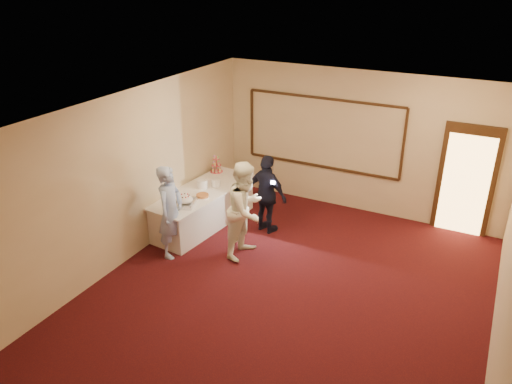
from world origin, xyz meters
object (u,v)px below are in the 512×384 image
at_px(cupcake_stand, 216,166).
at_px(buffet_table, 203,207).
at_px(woman, 246,210).
at_px(plate_stack_a, 202,184).
at_px(man, 171,212).
at_px(tart, 203,196).
at_px(guest, 267,194).
at_px(plate_stack_b, 216,183).
at_px(pavlova_tray, 185,201).

bearing_deg(cupcake_stand, buffet_table, -75.65).
bearing_deg(woman, cupcake_stand, 48.91).
xyz_separation_m(cupcake_stand, plate_stack_a, (0.20, -0.87, -0.05)).
bearing_deg(man, plate_stack_a, 1.48).
bearing_deg(buffet_table, tart, -54.52).
relative_size(man, woman, 0.96).
xyz_separation_m(buffet_table, guest, (1.28, 0.36, 0.41)).
bearing_deg(plate_stack_b, tart, -85.70).
height_order(man, guest, man).
distance_m(tart, guest, 1.25).
distance_m(cupcake_stand, guest, 1.65).
bearing_deg(plate_stack_a, pavlova_tray, -80.75).
bearing_deg(plate_stack_b, guest, 3.53).
xyz_separation_m(plate_stack_a, woman, (1.37, -0.69, 0.04)).
height_order(tart, guest, guest).
xyz_separation_m(tart, woman, (1.13, -0.32, 0.10)).
bearing_deg(guest, plate_stack_b, 19.34).
bearing_deg(woman, pavlova_tray, 99.19).
xyz_separation_m(pavlova_tray, woman, (1.23, 0.12, 0.05)).
relative_size(tart, man, 0.16).
height_order(buffet_table, tart, tart).
xyz_separation_m(pavlova_tray, plate_stack_a, (-0.13, 0.81, 0.01)).
bearing_deg(cupcake_stand, plate_stack_b, -59.59).
xyz_separation_m(woman, guest, (-0.04, 0.95, -0.10)).
bearing_deg(plate_stack_a, tart, -57.24).
distance_m(man, guest, 1.95).
bearing_deg(man, tart, -9.90).
xyz_separation_m(cupcake_stand, plate_stack_b, (0.40, -0.68, -0.06)).
distance_m(man, woman, 1.34).
bearing_deg(plate_stack_b, pavlova_tray, -93.85).
relative_size(plate_stack_b, woman, 0.11).
bearing_deg(buffet_table, pavlova_tray, -83.26).
xyz_separation_m(plate_stack_a, man, (0.18, -1.32, 0.01)).
height_order(plate_stack_b, woman, woman).
height_order(plate_stack_b, man, man).
relative_size(pavlova_tray, woman, 0.31).
height_order(buffet_table, guest, guest).
relative_size(buffet_table, man, 1.50).
height_order(pavlova_tray, tart, pavlova_tray).
bearing_deg(guest, pavlova_tray, 57.62).
height_order(plate_stack_b, tart, plate_stack_b).
bearing_deg(buffet_table, plate_stack_b, 62.85).
distance_m(pavlova_tray, cupcake_stand, 1.71).
xyz_separation_m(pavlova_tray, man, (0.05, -0.51, 0.01)).
bearing_deg(buffet_table, plate_stack_a, 114.89).
height_order(plate_stack_b, guest, guest).
distance_m(pavlova_tray, man, 0.52).
distance_m(plate_stack_b, tart, 0.57).
bearing_deg(buffet_table, guest, 15.86).
bearing_deg(guest, tart, 46.11).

